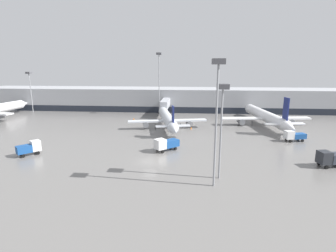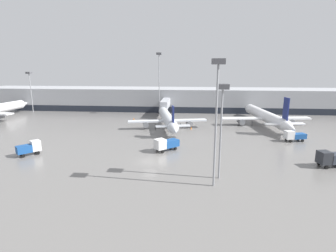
{
  "view_description": "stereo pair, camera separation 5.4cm",
  "coord_description": "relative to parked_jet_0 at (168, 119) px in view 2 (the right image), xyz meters",
  "views": [
    {
      "loc": [
        7.72,
        -47.09,
        17.94
      ],
      "look_at": [
        1.94,
        17.91,
        3.0
      ],
      "focal_mm": 28.0,
      "sensor_mm": 36.0,
      "label": 1
    },
    {
      "loc": [
        7.77,
        -47.08,
        17.94
      ],
      "look_at": [
        1.94,
        17.91,
        3.0
      ],
      "focal_mm": 28.0,
      "sensor_mm": 36.0,
      "label": 2
    }
  ],
  "objects": [
    {
      "name": "apron_light_mast_3",
      "position": [
        -5.05,
        21.23,
        14.56
      ],
      "size": [
        1.8,
        1.8,
        22.69
      ],
      "color": "gray",
      "rests_on": "ground_plane"
    },
    {
      "name": "service_truck_3",
      "position": [
        31.92,
        -10.82,
        -1.38
      ],
      "size": [
        5.37,
        2.96,
        2.66
      ],
      "rotation": [
        0.0,
        0.0,
        3.37
      ],
      "color": "#19478C",
      "rests_on": "ground_plane"
    },
    {
      "name": "parked_jet_0",
      "position": [
        0.0,
        0.0,
        0.0
      ],
      "size": [
        23.0,
        32.59,
        8.31
      ],
      "rotation": [
        0.0,
        0.0,
        1.78
      ],
      "color": "silver",
      "rests_on": "ground_plane"
    },
    {
      "name": "service_truck_1",
      "position": [
        32.44,
        -27.35,
        -1.17
      ],
      "size": [
        5.64,
        3.28,
        2.98
      ],
      "rotation": [
        0.0,
        0.0,
        3.37
      ],
      "color": "#2D333D",
      "rests_on": "ground_plane"
    },
    {
      "name": "traffic_cone_2",
      "position": [
        -12.73,
        11.72,
        -2.45
      ],
      "size": [
        0.43,
        0.43,
        0.76
      ],
      "color": "orange",
      "rests_on": "ground_plane"
    },
    {
      "name": "traffic_cone_0",
      "position": [
        6.9,
        -0.17,
        -2.45
      ],
      "size": [
        0.38,
        0.38,
        0.76
      ],
      "color": "orange",
      "rests_on": "ground_plane"
    },
    {
      "name": "service_truck_2",
      "position": [
        1.5,
        -20.79,
        -1.27
      ],
      "size": [
        5.53,
        5.26,
        2.83
      ],
      "rotation": [
        0.0,
        0.0,
        3.87
      ],
      "color": "#19478C",
      "rests_on": "ground_plane"
    },
    {
      "name": "terminal_building",
      "position": [
        -0.97,
        34.14,
        1.66
      ],
      "size": [
        160.0,
        29.14,
        9.0
      ],
      "color": "#9EA0A5",
      "rests_on": "ground_plane"
    },
    {
      "name": "parked_jet_2",
      "position": [
        29.97,
        7.36,
        -0.12
      ],
      "size": [
        27.74,
        37.1,
        10.02
      ],
      "rotation": [
        0.0,
        0.0,
        1.69
      ],
      "color": "white",
      "rests_on": "ground_plane"
    },
    {
      "name": "apron_light_mast_1",
      "position": [
        -56.32,
        23.47,
        9.88
      ],
      "size": [
        1.8,
        1.8,
        15.82
      ],
      "color": "gray",
      "rests_on": "ground_plane"
    },
    {
      "name": "ground_plane",
      "position": [
        -0.96,
        -27.79,
        -2.83
      ],
      "size": [
        320.0,
        320.0,
        0.0
      ],
      "primitive_type": "plane",
      "color": "slate"
    },
    {
      "name": "service_truck_0",
      "position": [
        -26.25,
        -26.11,
        -1.27
      ],
      "size": [
        4.38,
        4.56,
        2.85
      ],
      "rotation": [
        0.0,
        0.0,
        0.83
      ],
      "color": "#19478C",
      "rests_on": "ground_plane"
    },
    {
      "name": "apron_light_mast_0",
      "position": [
        10.43,
        -37.25,
        12.07
      ],
      "size": [
        1.8,
        1.8,
        18.98
      ],
      "color": "gray",
      "rests_on": "ground_plane"
    },
    {
      "name": "apron_light_mast_4",
      "position": [
        11.53,
        -34.3,
        9.53
      ],
      "size": [
        1.8,
        1.8,
        15.33
      ],
      "color": "gray",
      "rests_on": "ground_plane"
    }
  ]
}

